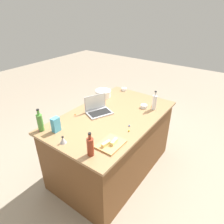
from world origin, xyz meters
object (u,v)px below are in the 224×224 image
cutting_board (111,144)px  ramekin_small (144,106)px  bottle_olive (40,122)px  butter_stick_left (106,144)px  kitchen_timer (63,140)px  butter_stick_right (114,142)px  ramekin_medium (124,89)px  laptop (98,109)px  bottle_vinegar (154,102)px  candy_bag (56,125)px  mixing_bowl_large (103,93)px  bottle_soy (90,146)px

cutting_board → ramekin_small: 0.93m
bottle_olive → butter_stick_left: (-0.20, 0.77, -0.07)m
ramekin_small → kitchen_timer: size_ratio=1.17×
ramekin_small → butter_stick_right: bearing=8.6°
ramekin_small → ramekin_medium: ramekin_small is taller
laptop → bottle_vinegar: 0.76m
candy_bag → bottle_vinegar: bearing=149.7°
laptop → bottle_vinegar: (-0.51, 0.56, 0.06)m
butter_stick_right → candy_bag: (0.18, -0.66, 0.05)m
mixing_bowl_large → ramekin_medium: mixing_bowl_large is taller
butter_stick_right → ramekin_small: size_ratio=1.22×
bottle_vinegar → ramekin_small: size_ratio=2.93×
candy_bag → bottle_soy: bearing=82.6°
kitchen_timer → bottle_vinegar: bearing=160.6°
bottle_vinegar → candy_bag: bottle_vinegar is taller
bottle_soy → mixing_bowl_large: bearing=-147.0°
cutting_board → butter_stick_right: butter_stick_right is taller
butter_stick_left → candy_bag: candy_bag is taller
ramekin_small → candy_bag: 1.20m
laptop → butter_stick_right: laptop is taller
laptop → candy_bag: laptop is taller
bottle_soy → kitchen_timer: size_ratio=3.22×
bottle_olive → butter_stick_right: (-0.27, 0.81, -0.07)m
butter_stick_right → candy_bag: bearing=-74.7°
mixing_bowl_large → cutting_board: mixing_bowl_large is taller
laptop → ramekin_small: 0.64m
bottle_vinegar → butter_stick_left: size_ratio=2.39×
bottle_soy → bottle_vinegar: 1.20m
butter_stick_left → kitchen_timer: bearing=-61.9°
ramekin_medium → bottle_olive: bearing=-4.7°
mixing_bowl_large → butter_stick_right: size_ratio=2.18×
laptop → bottle_soy: 0.83m
laptop → bottle_olive: bottle_olive is taller
kitchen_timer → candy_bag: 0.25m
butter_stick_left → candy_bag: 0.63m
mixing_bowl_large → candy_bag: size_ratio=1.41×
bottle_soy → candy_bag: (-0.08, -0.57, -0.01)m
cutting_board → candy_bag: size_ratio=1.67×
mixing_bowl_large → ramekin_small: mixing_bowl_large is taller
ramekin_medium → kitchen_timer: size_ratio=1.10×
butter_stick_left → ramekin_small: 0.98m
butter_stick_right → ramekin_medium: (-1.25, -0.69, -0.01)m
bottle_soy → butter_stick_right: bottle_soy is taller
bottle_soy → laptop: bearing=-145.3°
cutting_board → ramekin_small: (-0.92, -0.11, 0.01)m
bottle_olive → cutting_board: bearing=107.4°
laptop → bottle_olive: size_ratio=1.38×
bottle_olive → ramekin_small: bearing=149.9°
bottle_soy → ramekin_medium: (-1.51, -0.60, -0.08)m
bottle_olive → butter_stick_left: bearing=104.5°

